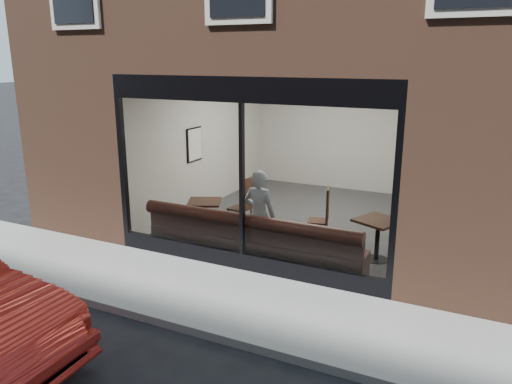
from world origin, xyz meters
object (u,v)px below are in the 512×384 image
at_px(banquette, 253,249).
at_px(cafe_chair_right, 318,221).
at_px(person, 259,215).
at_px(cafe_table_left, 204,202).
at_px(cafe_table_right, 379,221).
at_px(cafe_chair_left, 240,208).

xyz_separation_m(banquette, cafe_chair_right, (0.52, 1.92, 0.01)).
height_order(banquette, cafe_chair_right, banquette).
height_order(person, cafe_chair_right, person).
distance_m(banquette, cafe_table_left, 1.61).
height_order(cafe_table_left, cafe_chair_right, cafe_table_left).
relative_size(banquette, cafe_table_right, 5.80).
distance_m(person, cafe_table_right, 2.07).
bearing_deg(cafe_chair_right, cafe_table_right, 131.94).
bearing_deg(cafe_table_right, cafe_chair_right, 146.35).
bearing_deg(cafe_table_left, person, -18.37).
xyz_separation_m(cafe_table_left, cafe_chair_right, (1.91, 1.28, -0.50)).
bearing_deg(cafe_chair_left, cafe_chair_right, -174.87).
height_order(banquette, cafe_table_left, cafe_table_left).
bearing_deg(person, cafe_table_left, -15.67).
bearing_deg(cafe_table_left, cafe_chair_left, 87.50).
relative_size(cafe_chair_left, cafe_chair_right, 1.06).
bearing_deg(cafe_chair_right, banquette, 60.37).
xyz_separation_m(cafe_table_left, cafe_chair_left, (0.06, 1.37, -0.50)).
xyz_separation_m(banquette, cafe_table_right, (1.95, 0.97, 0.52)).
height_order(person, cafe_table_right, person).
xyz_separation_m(cafe_table_right, cafe_chair_right, (-1.43, 0.95, -0.50)).
xyz_separation_m(banquette, cafe_table_left, (-1.39, 0.64, 0.52)).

